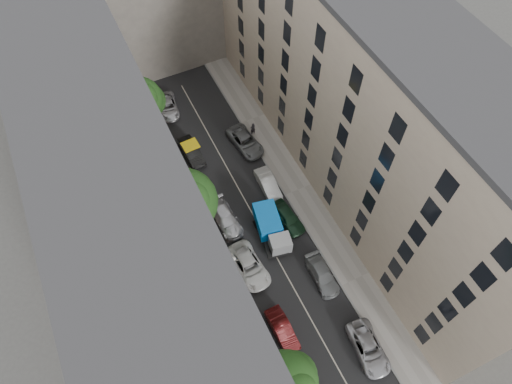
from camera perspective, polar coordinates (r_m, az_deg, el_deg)
ground at (r=46.31m, az=-0.71°, el=-2.25°), size 120.00×120.00×0.00m
road_surface at (r=46.30m, az=-0.71°, el=-2.25°), size 8.00×44.00×0.02m
sidewalk_left at (r=45.40m, az=-7.02°, el=-4.77°), size 3.00×44.00×0.15m
sidewalk_right at (r=47.72m, az=5.27°, el=0.26°), size 3.00×44.00×0.15m
building_left at (r=36.82m, az=-16.55°, el=-0.52°), size 8.00×44.00×20.00m
building_right at (r=42.28m, az=12.97°, el=10.43°), size 8.00×44.00×20.00m
tarp_truck at (r=43.79m, az=1.88°, el=-4.48°), size 2.98×5.56×2.42m
car_left_1 at (r=40.74m, az=3.31°, el=-16.76°), size 1.54×4.18×1.37m
car_left_2 at (r=42.67m, az=-0.88°, el=-9.22°), size 2.75×5.39×1.46m
car_left_3 at (r=45.08m, az=-3.83°, el=-3.31°), size 2.22×5.03×1.44m
car_left_4 at (r=46.85m, az=-6.49°, el=-0.25°), size 1.87×3.95×1.30m
car_left_5 at (r=50.11m, az=-8.06°, el=4.98°), size 1.81×4.55×1.47m
car_left_6 at (r=55.17m, az=-10.94°, el=10.47°), size 2.79×4.89×1.29m
car_right_0 at (r=41.34m, az=13.86°, el=-18.44°), size 2.81×5.18×1.38m
car_right_1 at (r=42.82m, az=8.29°, el=-10.25°), size 2.02×4.53×1.29m
car_right_2 at (r=45.13m, az=4.02°, el=-3.17°), size 2.19×4.48×1.47m
car_right_3 at (r=47.16m, az=1.52°, el=0.96°), size 1.64×4.35×1.42m
car_right_4 at (r=50.58m, az=-1.36°, el=6.32°), size 2.98×5.38×1.43m
tree_mid at (r=39.70m, az=-8.77°, el=-1.41°), size 6.07×5.91×9.46m
tree_far at (r=49.69m, az=-14.11°, el=10.94°), size 5.09×4.79×7.80m
lamp_post at (r=39.38m, az=-2.69°, el=-9.50°), size 0.36×0.36×5.64m
pedestrian at (r=51.43m, az=-0.40°, el=7.93°), size 0.64×0.45×1.66m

